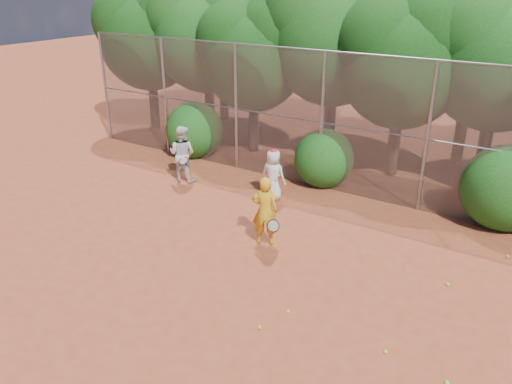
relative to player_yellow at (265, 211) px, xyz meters
The scene contains 23 objects.
ground 2.38m from the player_yellow, 76.14° to the right, with size 80.00×80.00×0.00m, color brown.
fence_back 4.05m from the player_yellow, 83.85° to the left, with size 20.05×0.09×4.03m.
tree_0 11.11m from the player_yellow, 146.58° to the left, with size 4.38×3.81×6.00m.
tree_1 9.63m from the player_yellow, 135.12° to the left, with size 4.64×4.03×6.35m.
tree_2 7.42m from the player_yellow, 124.60° to the left, with size 3.99×3.47×5.47m.
tree_3 7.70m from the player_yellow, 101.87° to the left, with size 4.89×4.26×6.70m.
tree_4 6.83m from the player_yellow, 79.87° to the left, with size 4.19×3.64×5.73m.
tree_5 8.39m from the player_yellow, 62.44° to the left, with size 4.51×3.92×6.17m.
tree_9 11.93m from the player_yellow, 130.46° to the left, with size 4.83×4.20×6.62m.
tree_10 9.95m from the player_yellow, 105.12° to the left, with size 5.15×4.48×7.06m.
tree_11 9.47m from the player_yellow, 73.01° to the left, with size 4.64×4.03×6.35m.
bush_0 6.86m from the player_yellow, 142.86° to the left, with size 2.00×2.00×2.00m, color #134A12.
bush_1 4.17m from the player_yellow, 96.44° to the left, with size 1.80×1.80×1.80m, color #134A12.
bush_2 6.14m from the player_yellow, 42.41° to the left, with size 2.20×2.20×2.20m, color #134A12.
player_yellow is the anchor object (origin of this frame).
player_teen 2.61m from the player_yellow, 116.58° to the left, with size 0.73×0.49×1.49m.
player_white 4.69m from the player_yellow, 154.44° to the left, with size 0.97×0.84×1.75m.
ball_0 4.36m from the player_yellow, 29.70° to the right, with size 0.07×0.07×0.07m, color #C5DE28.
ball_1 4.23m from the player_yellow, ahead, with size 0.07×0.07×0.07m, color #C5DE28.
ball_2 3.26m from the player_yellow, 59.99° to the right, with size 0.07×0.07×0.07m, color #C5DE28.
ball_3 5.35m from the player_yellow, 25.55° to the right, with size 0.07×0.07×0.07m, color #C5DE28.
ball_4 2.84m from the player_yellow, 48.81° to the right, with size 0.07×0.07×0.07m, color #C5DE28.
ball_5 5.60m from the player_yellow, 25.58° to the left, with size 0.07×0.07×0.07m, color #C5DE28.
Camera 1 is at (4.93, -6.75, 5.89)m, focal length 35.00 mm.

